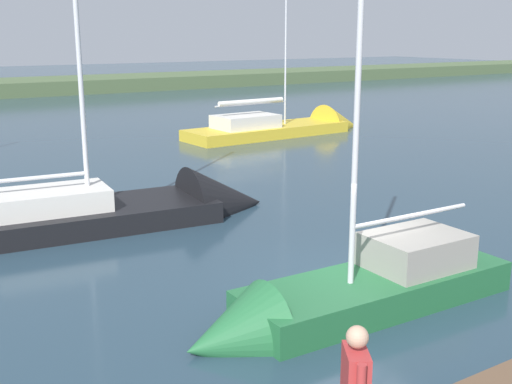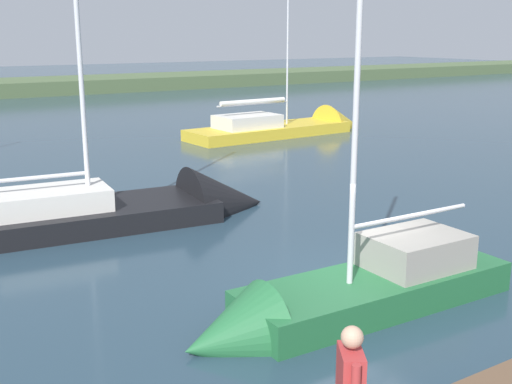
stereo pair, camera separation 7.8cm
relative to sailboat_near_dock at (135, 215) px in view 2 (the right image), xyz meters
name	(u,v)px [view 2 (the right image)]	position (x,y,z in m)	size (l,w,h in m)	color
ground_plane	(351,285)	(-2.03, 6.86, -0.17)	(200.00, 200.00, 0.00)	#263D4C
sailboat_near_dock	(135,215)	(0.00, 0.00, 0.00)	(9.91, 3.52, 11.42)	black
sailboat_outer_mooring	(296,130)	(-13.31, -10.79, -0.03)	(10.78, 3.19, 12.46)	gold
sailboat_inner_slip	(341,303)	(-0.89, 7.88, 0.07)	(6.91, 1.86, 8.74)	#236638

